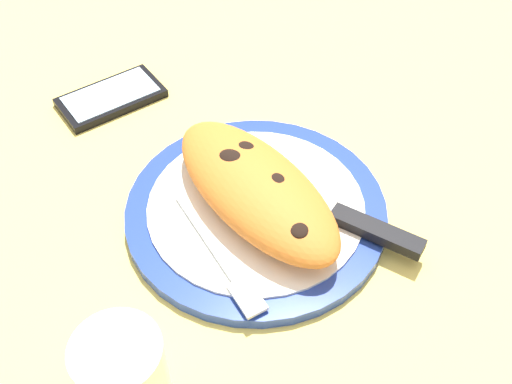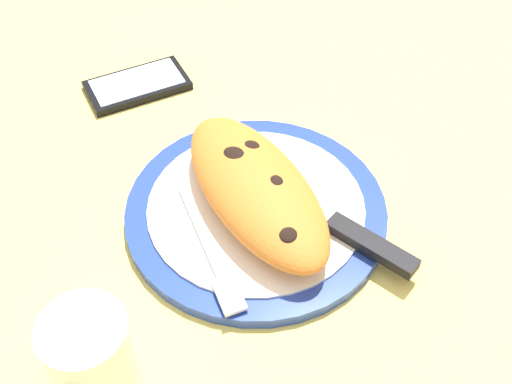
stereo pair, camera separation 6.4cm
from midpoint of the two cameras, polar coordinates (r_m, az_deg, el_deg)
name	(u,v)px [view 1 (the left image)]	position (r cm, az deg, el deg)	size (l,w,h in cm)	color
ground_plane	(256,224)	(67.81, -2.70, -3.06)	(150.00, 150.00, 3.00)	#EACC60
plate	(256,210)	(66.07, -2.77, -1.82)	(27.07, 27.07, 1.61)	#233D99
calzone	(261,188)	(63.56, -2.43, 0.21)	(23.05, 9.86, 5.03)	orange
fork	(224,262)	(60.91, -5.93, -6.47)	(16.25, 3.36, 0.40)	silver
knife	(344,218)	(63.85, 5.06, -2.49)	(23.04, 11.03, 1.20)	silver
smartphone	(111,97)	(82.32, -15.05, 8.08)	(6.98, 12.71, 1.16)	black
water_glass	(124,378)	(54.21, -15.17, -16.00)	(7.15, 7.15, 8.42)	silver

